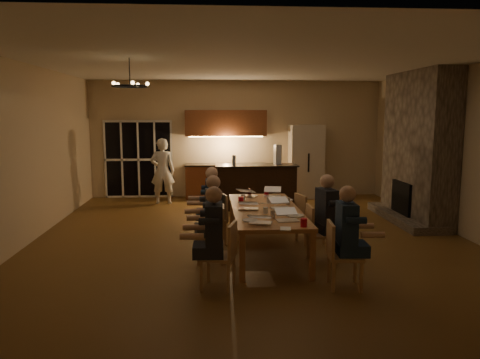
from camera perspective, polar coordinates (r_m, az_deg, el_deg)
name	(u,v)px	position (r m, az deg, el deg)	size (l,w,h in m)	color
floor	(251,238)	(8.85, 1.32, -7.11)	(9.00, 9.00, 0.00)	brown
back_wall	(236,139)	(13.06, -0.46, 4.95)	(8.00, 0.04, 3.20)	#C8B38D
left_wall	(25,154)	(9.12, -24.70, 2.83)	(0.04, 9.00, 3.20)	#C8B38D
right_wall	(463,152)	(9.79, 25.54, 3.09)	(0.04, 9.00, 3.20)	#C8B38D
ceiling	(251,62)	(8.58, 1.40, 14.11)	(8.00, 9.00, 0.04)	white
french_doors	(139,160)	(13.17, -12.26, 2.39)	(1.86, 0.08, 2.10)	black
fireplace	(418,147)	(10.71, 20.90, 3.71)	(0.58, 2.50, 3.20)	#726659
kitchenette	(226,154)	(12.76, -1.72, 3.07)	(2.24, 0.68, 2.40)	brown
refrigerator	(306,161)	(13.00, 8.04, 2.20)	(0.90, 0.68, 2.00)	beige
dining_table	(266,231)	(7.87, 3.13, -6.23)	(1.10, 2.84, 0.75)	#C37A4E
bar_island	(256,187)	(11.40, 1.97, -0.88)	(1.99, 0.68, 1.08)	black
chair_left_near	(218,255)	(6.31, -2.72, -9.23)	(0.44, 0.44, 0.89)	tan
chair_left_mid	(210,234)	(7.37, -3.64, -6.67)	(0.44, 0.44, 0.89)	tan
chair_left_far	(213,219)	(8.38, -3.32, -4.85)	(0.44, 0.44, 0.89)	tan
chair_right_near	(345,255)	(6.46, 12.69, -8.99)	(0.44, 0.44, 0.89)	tan
chair_right_mid	(322,233)	(7.51, 9.98, -6.49)	(0.44, 0.44, 0.89)	tan
chair_right_far	(310,218)	(8.51, 8.57, -4.72)	(0.44, 0.44, 0.89)	tan
person_left_near	(214,238)	(6.21, -3.17, -7.15)	(0.60, 0.60, 1.38)	#21242A
person_right_near	(346,237)	(6.42, 12.82, -6.84)	(0.60, 0.60, 1.38)	#1C2B46
person_left_mid	(214,219)	(7.27, -3.23, -4.88)	(0.60, 0.60, 1.38)	#3B3F45
person_right_mid	(326,218)	(7.48, 10.47, -4.63)	(0.60, 0.60, 1.38)	#21242A
person_left_far	(212,205)	(8.36, -3.44, -3.16)	(0.60, 0.60, 1.38)	#1C2B46
standing_person	(163,171)	(12.16, -9.42, 1.03)	(0.62, 0.40, 1.69)	white
chandelier	(130,86)	(7.89, -13.26, 11.00)	(0.59, 0.59, 0.03)	black
laptop_a	(261,216)	(6.74, 2.52, -4.42)	(0.32, 0.28, 0.23)	silver
laptop_b	(288,213)	(6.91, 5.83, -4.13)	(0.32, 0.28, 0.23)	silver
laptop_c	(249,202)	(7.71, 1.07, -2.80)	(0.32, 0.28, 0.23)	silver
laptop_d	(281,202)	(7.79, 5.00, -2.72)	(0.32, 0.28, 0.23)	silver
laptop_e	(248,190)	(8.89, 1.02, -1.33)	(0.32, 0.28, 0.23)	silver
laptop_f	(272,191)	(8.89, 3.95, -1.36)	(0.32, 0.28, 0.23)	silver
mug_front	(266,210)	(7.41, 3.15, -3.77)	(0.08, 0.08, 0.10)	silver
mug_mid	(269,200)	(8.30, 3.55, -2.48)	(0.08, 0.08, 0.10)	silver
mug_back	(243,197)	(8.54, 0.35, -2.16)	(0.08, 0.08, 0.10)	silver
redcup_near	(304,223)	(6.60, 7.78, -5.23)	(0.09, 0.09, 0.12)	red
redcup_mid	(241,200)	(8.18, 0.12, -2.55)	(0.09, 0.09, 0.12)	red
redcup_far	(266,192)	(9.09, 3.24, -1.48)	(0.09, 0.09, 0.12)	red
can_silver	(273,215)	(7.06, 4.02, -4.28)	(0.07, 0.07, 0.12)	#B2B2B7
can_cola	(250,192)	(9.06, 1.17, -1.50)	(0.07, 0.07, 0.12)	#3F0F0C
can_right	(288,201)	(8.14, 5.88, -2.64)	(0.07, 0.07, 0.12)	#B2B2B7
plate_near	(295,216)	(7.26, 6.73, -4.39)	(0.27, 0.27, 0.02)	silver
plate_left	(250,220)	(6.90, 1.21, -4.99)	(0.22, 0.22, 0.02)	silver
plate_far	(286,200)	(8.53, 5.66, -2.49)	(0.24, 0.24, 0.02)	silver
notepad	(285,229)	(6.45, 5.57, -5.99)	(0.15, 0.20, 0.01)	white
bar_bottle	(234,160)	(11.25, -0.75, 2.39)	(0.09, 0.09, 0.24)	#99999E
bar_blender	(278,154)	(11.45, 4.61, 3.06)	(0.15, 0.15, 0.48)	silver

